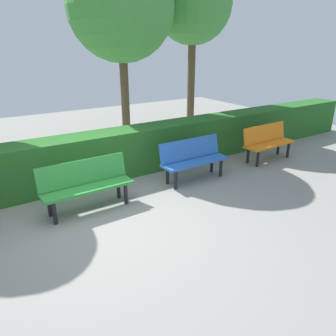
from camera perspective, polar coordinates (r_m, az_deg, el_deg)
name	(u,v)px	position (r m, az deg, el deg)	size (l,w,h in m)	color
ground_plane	(104,221)	(5.45, -11.31, -9.22)	(19.08, 19.08, 0.00)	gray
bench_orange	(267,141)	(8.32, 17.23, 4.61)	(1.47, 0.51, 0.86)	orange
bench_blue	(193,158)	(6.78, 4.48, 1.84)	(1.50, 0.48, 0.86)	blue
bench_green	(86,183)	(5.71, -14.35, -2.60)	(1.57, 0.48, 0.86)	#2D8C38
hedge_row	(118,153)	(7.06, -8.83, 2.61)	(15.08, 0.69, 1.00)	#266023
tree_near	(193,5)	(10.46, 4.46, 26.86)	(2.27, 2.27, 4.93)	brown
tree_mid	(121,7)	(8.84, -8.38, 26.36)	(2.65, 2.65, 4.88)	brown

